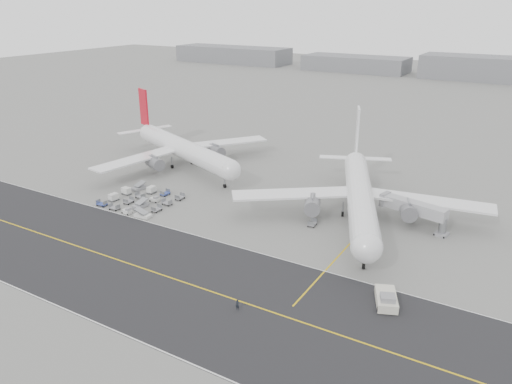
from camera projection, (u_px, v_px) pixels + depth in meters
The scene contains 10 objects.
ground at pixel (197, 230), 105.07m from camera, with size 700.00×700.00×0.00m, color gray.
taxiway at pixel (159, 274), 88.23m from camera, with size 220.00×59.00×0.03m.
horizon_buildings at pixel (498, 81), 299.82m from camera, with size 520.00×28.00×28.00m, color gray, non-canonical shape.
airliner_a at pixel (182, 148), 143.50m from camera, with size 53.06×51.94×19.30m.
airliner_b at pixel (360, 194), 108.92m from camera, with size 53.39×54.51×19.80m.
pushback_tug at pixel (386, 299), 79.02m from camera, with size 5.35×8.51×2.44m.
jet_bridge at pixel (414, 209), 105.36m from camera, with size 15.56×6.16×5.81m.
gse_cluster at pixel (141, 202), 119.42m from camera, with size 20.72×19.98×1.85m, color gray, non-canonical shape.
stray_dolly at pixel (312, 226), 107.01m from camera, with size 1.46×2.38×1.46m, color silver, non-canonical shape.
ground_crew_a at pixel (237, 305), 77.67m from camera, with size 0.65×0.43×1.79m, color black.
Camera 1 is at (59.09, -75.67, 45.18)m, focal length 35.00 mm.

